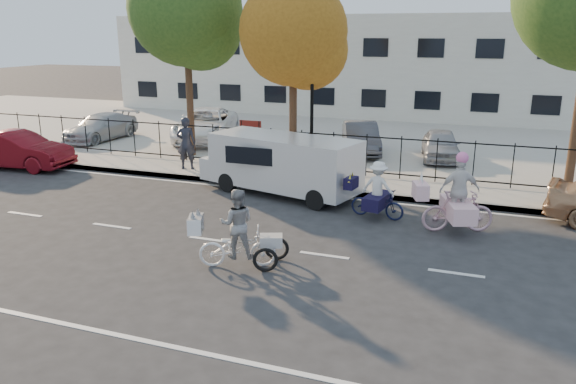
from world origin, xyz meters
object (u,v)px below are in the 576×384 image
at_px(unicorn_bike, 457,203).
at_px(lot_car_d, 441,145).
at_px(pedestrian, 186,143).
at_px(lamppost, 312,91).
at_px(red_sedan, 17,150).
at_px(white_van, 281,163).
at_px(lot_car_c, 361,138).
at_px(bull_bike, 377,195).
at_px(lot_car_a, 101,127).
at_px(lot_car_b, 206,125).
at_px(zebra_trike, 237,237).

relative_size(unicorn_bike, lot_car_d, 0.63).
bearing_deg(unicorn_bike, pedestrian, 52.37).
height_order(lamppost, red_sedan, lamppost).
distance_m(white_van, lot_car_d, 7.70).
xyz_separation_m(lamppost, pedestrian, (-4.58, -0.82, -2.00)).
bearing_deg(red_sedan, white_van, -94.83).
distance_m(lamppost, lot_car_c, 4.85).
bearing_deg(bull_bike, white_van, 78.44).
bearing_deg(red_sedan, unicorn_bike, -101.20).
bearing_deg(lot_car_d, bull_bike, -106.56).
bearing_deg(lot_car_a, white_van, -22.24).
bearing_deg(lot_car_b, bull_bike, -56.11).
bearing_deg(red_sedan, lot_car_b, -38.50).
distance_m(bull_bike, white_van, 3.62).
xyz_separation_m(lamppost, unicorn_bike, (5.27, -4.05, -2.32)).
height_order(zebra_trike, bull_bike, zebra_trike).
distance_m(bull_bike, pedestrian, 8.16).
distance_m(lot_car_a, lot_car_c, 12.22).
distance_m(unicorn_bike, pedestrian, 10.37).
bearing_deg(pedestrian, lot_car_c, -155.86).
xyz_separation_m(red_sedan, lot_car_a, (-0.26, 5.34, 0.04)).
relative_size(lamppost, zebra_trike, 2.08).
height_order(zebra_trike, unicorn_bike, unicorn_bike).
distance_m(red_sedan, lot_car_b, 8.21).
distance_m(lamppost, lot_car_b, 8.25).
xyz_separation_m(unicorn_bike, lot_car_c, (-4.42, 8.21, -0.01)).
bearing_deg(zebra_trike, lot_car_d, -36.01).
relative_size(lamppost, lot_car_d, 1.25).
bearing_deg(pedestrian, lot_car_b, -87.65).
xyz_separation_m(bull_bike, lot_car_a, (-14.39, 6.51, 0.10)).
xyz_separation_m(white_van, red_sedan, (-10.77, -0.13, -0.34)).
xyz_separation_m(lot_car_c, lot_car_d, (3.26, -0.14, -0.05)).
distance_m(pedestrian, lot_car_b, 5.65).
distance_m(unicorn_bike, lot_car_a, 17.98).
height_order(lamppost, bull_bike, lamppost).
bearing_deg(white_van, lot_car_a, 169.44).
relative_size(zebra_trike, bull_bike, 1.16).
relative_size(unicorn_bike, lot_car_a, 0.53).
bearing_deg(unicorn_bike, zebra_trike, 112.71).
height_order(unicorn_bike, bull_bike, unicorn_bike).
relative_size(zebra_trike, pedestrian, 1.08).
bearing_deg(lot_car_a, red_sedan, -84.17).
xyz_separation_m(bull_bike, white_van, (-3.35, 1.30, 0.39)).
bearing_deg(lot_car_a, bull_bike, -21.30).
bearing_deg(lot_car_b, red_sedan, -139.28).
distance_m(pedestrian, lot_car_a, 7.70).
xyz_separation_m(lamppost, lot_car_a, (-11.31, 2.91, -2.36)).
height_order(lot_car_a, lot_car_b, lot_car_b).
bearing_deg(pedestrian, zebra_trike, 108.42).
xyz_separation_m(red_sedan, lot_car_b, (4.46, 6.88, 0.17)).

